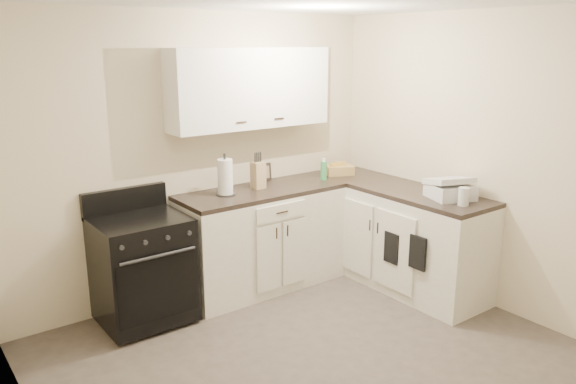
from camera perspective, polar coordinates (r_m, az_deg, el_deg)
floor at (r=4.14m, az=4.57°, el=-17.67°), size 3.60×3.60×0.00m
wall_back at (r=5.07m, az=-8.68°, el=3.62°), size 3.60×0.00×3.60m
wall_right at (r=4.98m, az=20.66°, el=2.62°), size 0.00×3.60×3.60m
wall_left at (r=2.82m, az=-23.70°, el=-6.56°), size 0.00×3.60×3.60m
base_cabinets_back at (r=5.25m, az=-2.68°, el=-4.91°), size 1.55×0.60×0.90m
base_cabinets_right at (r=5.45m, az=10.66°, el=-4.39°), size 0.60×1.90×0.90m
countertop_back at (r=5.11m, az=-2.74°, el=0.06°), size 1.55×0.60×0.04m
countertop_right at (r=5.32m, az=10.90°, el=0.40°), size 0.60×1.90×0.04m
upper_cabinets at (r=5.08m, az=-3.84°, el=10.50°), size 1.55×0.30×0.70m
stove at (r=4.71m, az=-14.51°, el=-7.62°), size 0.71×0.61×0.86m
knife_block at (r=5.12m, az=-3.05°, el=1.72°), size 0.12×0.11×0.24m
paper_towel at (r=4.91m, az=-6.40°, el=1.51°), size 0.16×0.16×0.32m
soap_bottle at (r=5.45m, az=3.65°, el=2.18°), size 0.08×0.08×0.18m
picture_frame at (r=5.41m, az=-2.44°, el=2.05°), size 0.14×0.08×0.17m
wicker_basket at (r=5.70m, az=5.20°, el=2.24°), size 0.32×0.27×0.09m
countertop_grill at (r=4.98m, az=16.16°, el=0.08°), size 0.43×0.42×0.12m
glass_jar at (r=4.79m, az=17.42°, el=-0.45°), size 0.11×0.11×0.15m
oven_mitt_near at (r=4.85m, az=13.03°, el=-6.03°), size 0.02×0.17×0.29m
oven_mitt_far at (r=5.04m, az=10.48°, el=-5.62°), size 0.02×0.16×0.28m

